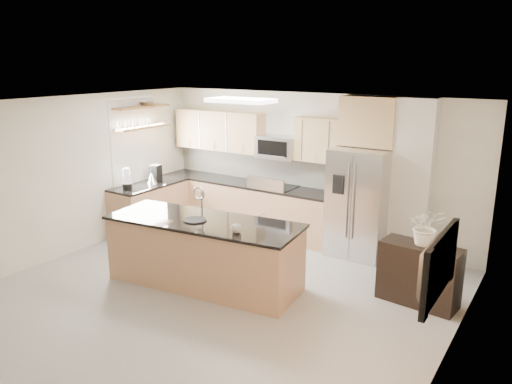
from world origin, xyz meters
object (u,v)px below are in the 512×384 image
Objects in this scene: cup at (236,229)px; kettle at (152,178)px; island at (204,252)px; refrigerator at (359,203)px; credenza at (419,274)px; blender at (127,180)px; microwave at (278,147)px; bowl at (147,103)px; coffee_maker at (156,173)px; flower_vase at (427,217)px; television at (428,264)px; range at (274,210)px; platter at (195,220)px.

kettle is (-2.96, 1.48, 0.01)m from cup.
refrigerator is at bearing 51.50° from island.
kettle is (-5.02, 0.22, 0.62)m from credenza.
blender is at bearing -170.15° from credenza.
microwave reaches higher than island.
bowl is (-0.23, 0.20, 1.35)m from kettle.
microwave is 2.38m from coffee_maker.
kettle is (-2.27, 1.31, 0.54)m from island.
flower_vase is at bearing -40.46° from refrigerator.
refrigerator is 3.84m from coffee_maker.
television is at bearing -58.96° from refrigerator.
range is at bearing 178.40° from refrigerator.
microwave is 2.40m from kettle.
credenza is at bearing 31.39° from cup.
refrigerator reaches higher than platter.
platter is at bearing -33.40° from bowl.
island reaches higher than cup.
coffee_maker is (-2.26, 1.56, 0.09)m from platter.
platter is 0.84× the size of blender.
microwave is 2.41× the size of coffee_maker.
range is 2.34m from coffee_maker.
flower_vase reaches higher than kettle.
blender is 1.51m from bowl.
range is 0.64× the size of refrigerator.
cup is 0.42× the size of coffee_maker.
flower_vase reaches higher than island.
television is at bearing -20.39° from island.
microwave is 3.51m from credenza.
island is at bearing -157.95° from flower_vase.
bowl reaches higher than coffee_maker.
cup is 0.41× the size of platter.
coffee_maker is (-5.09, 0.40, 0.66)m from credenza.
kettle is 0.19m from coffee_maker.
range is at bearing 26.81° from kettle.
bowl is at bearing -159.99° from range.
bowl is at bearing 68.22° from television.
platter is at bearing -20.29° from blender.
blender is 0.36× the size of television.
television reaches higher than flower_vase.
microwave is at bearing 156.23° from flower_vase.
island reaches higher than blender.
bowl is (-0.18, 0.76, 1.29)m from blender.
island is 0.89m from cup.
cup is (0.93, -2.63, -0.61)m from microwave.
television is at bearing -75.64° from flower_vase.
platter is (-1.49, -2.37, 0.09)m from refrigerator.
blender is (-5.07, -0.34, 0.68)m from credenza.
platter is 3.44m from television.
bowl is at bearing 152.16° from cup.
blender is at bearing 155.45° from island.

